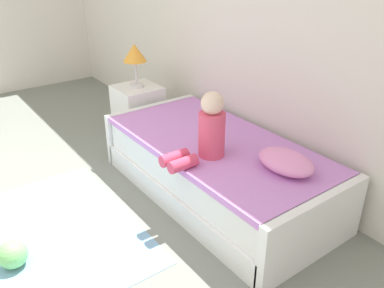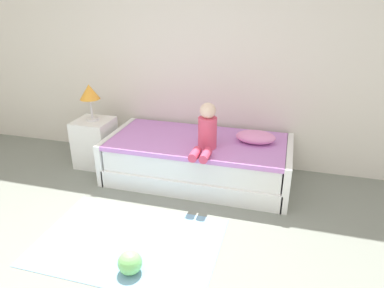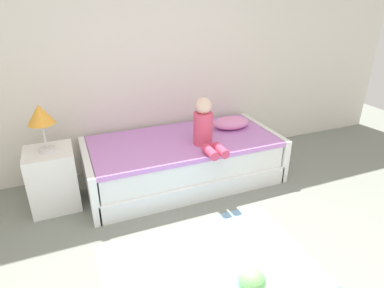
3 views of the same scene
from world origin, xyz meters
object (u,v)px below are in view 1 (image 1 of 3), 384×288
(table_lamp, at_px, (135,55))
(pillow, at_px, (286,162))
(nightstand, at_px, (138,113))
(toy_ball, at_px, (13,254))
(bed, at_px, (216,168))
(child_figure, at_px, (207,132))

(table_lamp, height_order, pillow, table_lamp)
(nightstand, height_order, toy_ball, nightstand)
(nightstand, height_order, pillow, pillow)
(bed, bearing_deg, pillow, 8.88)
(child_figure, xyz_separation_m, toy_ball, (-0.27, -1.41, -0.61))
(bed, bearing_deg, table_lamp, 179.12)
(table_lamp, bearing_deg, toy_ball, -53.37)
(table_lamp, xyz_separation_m, toy_ball, (1.23, -1.66, -0.84))
(bed, bearing_deg, nightstand, 179.12)
(nightstand, height_order, child_figure, child_figure)
(child_figure, height_order, toy_ball, child_figure)
(nightstand, bearing_deg, pillow, 2.28)
(nightstand, relative_size, toy_ball, 3.07)
(nightstand, bearing_deg, toy_ball, -53.37)
(nightstand, height_order, table_lamp, table_lamp)
(table_lamp, bearing_deg, bed, -0.88)
(table_lamp, distance_m, child_figure, 1.54)
(child_figure, bearing_deg, table_lamp, 170.58)
(bed, xyz_separation_m, table_lamp, (-1.35, 0.02, 0.69))
(bed, distance_m, pillow, 0.72)
(child_figure, relative_size, pillow, 1.16)
(nightstand, xyz_separation_m, table_lamp, (0.00, 0.00, 0.64))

